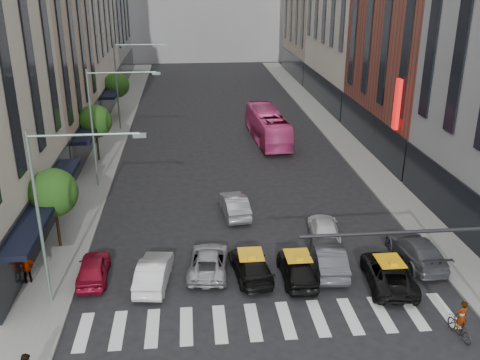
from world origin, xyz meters
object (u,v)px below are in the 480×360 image
object	(u,v)px
car_white_front	(154,272)
bus	(268,126)
streetlamp_near	(57,196)
streetlamp_far	(125,74)
motorcycle	(460,328)
taxi_left	(251,265)
pedestrian_far	(27,268)
car_red	(93,268)
streetlamp_mid	(104,113)
taxi_center	(297,268)

from	to	relation	value
car_white_front	bus	bearing A→B (deg)	-104.41
streetlamp_near	car_white_front	world-z (taller)	streetlamp_near
streetlamp_near	car_white_front	xyz separation A→B (m)	(4.15, 1.39, -5.18)
streetlamp_far	motorcycle	bearing A→B (deg)	-63.28
streetlamp_far	taxi_left	bearing A→B (deg)	-72.77
taxi_left	bus	size ratio (longest dim) A/B	0.42
car_white_front	motorcycle	distance (m)	15.39
motorcycle	pedestrian_far	distance (m)	21.90
streetlamp_near	car_red	bearing A→B (deg)	68.77
taxi_left	car_red	bearing A→B (deg)	-9.68
streetlamp_mid	taxi_left	bearing A→B (deg)	-56.73
pedestrian_far	car_white_front	bearing A→B (deg)	158.42
pedestrian_far	taxi_center	bearing A→B (deg)	159.55
taxi_center	pedestrian_far	xyz separation A→B (m)	(-14.44, 0.92, 0.30)
motorcycle	taxi_left	bearing A→B (deg)	-42.58
streetlamp_far	taxi_center	xyz separation A→B (m)	(11.88, -30.97, -5.17)
car_red	bus	bearing A→B (deg)	-120.37
streetlamp_near	taxi_center	xyz separation A→B (m)	(11.88, 1.03, -5.17)
streetlamp_near	motorcycle	world-z (taller)	streetlamp_near
streetlamp_far	pedestrian_far	distance (m)	30.55
car_white_front	bus	distance (m)	27.12
streetlamp_mid	car_red	xyz separation A→B (m)	(0.84, -13.83, -5.22)
taxi_center	car_red	bearing A→B (deg)	-6.41
car_white_front	taxi_center	distance (m)	7.74
streetlamp_mid	bus	world-z (taller)	streetlamp_mid
streetlamp_near	taxi_left	size ratio (longest dim) A/B	1.96
streetlamp_far	pedestrian_far	xyz separation A→B (m)	(-2.56, -30.05, -4.87)
taxi_center	bus	world-z (taller)	bus
taxi_left	streetlamp_far	bearing A→B (deg)	-79.04
streetlamp_mid	car_red	size ratio (longest dim) A/B	2.26
streetlamp_near	streetlamp_mid	world-z (taller)	same
streetlamp_near	motorcycle	bearing A→B (deg)	-13.75
car_white_front	bus	world-z (taller)	bus
taxi_left	taxi_center	xyz separation A→B (m)	(2.47, -0.63, 0.07)
car_red	motorcycle	size ratio (longest dim) A/B	2.25
car_white_front	taxi_left	distance (m)	5.27
car_white_front	taxi_center	bearing A→B (deg)	-175.74
motorcycle	pedestrian_far	world-z (taller)	pedestrian_far
taxi_center	pedestrian_far	size ratio (longest dim) A/B	2.43
streetlamp_near	taxi_left	distance (m)	10.90
streetlamp_far	motorcycle	world-z (taller)	streetlamp_far
streetlamp_near	bus	size ratio (longest dim) A/B	0.81
car_red	taxi_center	world-z (taller)	taxi_center
streetlamp_mid	car_red	bearing A→B (deg)	-86.51
taxi_left	taxi_center	distance (m)	2.55
streetlamp_far	motorcycle	distance (m)	41.22
car_red	motorcycle	world-z (taller)	car_red
taxi_left	motorcycle	xyz separation A→B (m)	(8.96, -6.16, -0.20)
streetlamp_far	car_red	size ratio (longest dim) A/B	2.26
streetlamp_far	car_white_front	distance (m)	31.32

